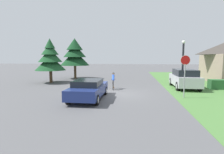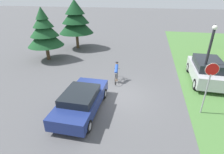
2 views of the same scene
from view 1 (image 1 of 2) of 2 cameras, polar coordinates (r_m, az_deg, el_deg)
The scene contains 8 objects.
ground_plane at distance 13.37m, azimuth 1.13°, elevation -5.54°, with size 140.00×140.00×0.00m, color #515154.
sedan_left_lane at distance 11.71m, azimuth -7.64°, elevation -3.90°, with size 1.93×4.40×1.30m.
cyclist at distance 15.34m, azimuth 0.40°, elevation -1.38°, with size 0.44×1.73×1.46m.
parked_suv_right at distance 17.14m, azimuth 22.55°, elevation -0.46°, with size 2.04×4.45×1.72m.
stop_sign at distance 12.81m, azimuth 22.73°, elevation 2.58°, with size 0.65×0.07×2.91m.
street_lamp at distance 15.94m, azimuth 22.12°, elevation 4.70°, with size 0.29×0.29×4.26m.
conifer_tall_near at distance 20.49m, azimuth -19.53°, elevation 5.83°, with size 3.30×3.30×4.86m.
conifer_tall_far at distance 23.92m, azimuth -12.05°, elevation 7.39°, with size 3.83×3.83×5.33m.
Camera 1 is at (1.43, -13.01, 2.70)m, focal length 28.00 mm.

